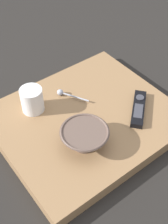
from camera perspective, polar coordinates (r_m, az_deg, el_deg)
ground_plane at (r=1.10m, az=0.34°, el=-2.36°), size 6.00×6.00×0.00m
table at (r=1.08m, az=0.35°, el=-1.51°), size 0.53×0.62×0.05m
cereal_bowl at (r=0.95m, az=0.11°, el=-4.75°), size 0.16×0.16×0.07m
coffee_mug at (r=1.07m, az=-9.94°, el=2.32°), size 0.08×0.08×0.09m
teaspoon at (r=1.13m, az=-4.01°, el=3.61°), size 0.12×0.07×0.02m
tv_remote_near at (r=1.09m, az=10.43°, el=0.66°), size 0.15×0.16×0.02m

